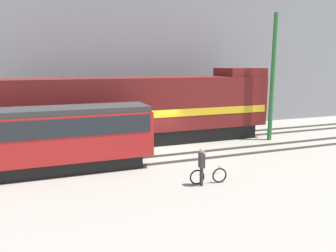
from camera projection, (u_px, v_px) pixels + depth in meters
ground_plane at (169, 151)px, 20.88m from camera, size 120.00×120.00×0.00m
track_near at (179, 157)px, 19.29m from camera, size 60.00×1.51×0.14m
track_far at (155, 141)px, 23.33m from camera, size 60.00×1.51×0.14m
building_backdrop at (127, 47)px, 29.16m from camera, size 48.75×6.00×13.97m
freight_locomotive at (142, 109)px, 22.56m from camera, size 18.78×3.04×5.20m
streetcar at (60, 135)px, 16.68m from camera, size 9.21×2.54×3.34m
bicycle at (208, 176)px, 15.19m from camera, size 1.81×0.45×0.78m
person at (202, 163)px, 14.83m from camera, size 0.27×0.39×1.76m
utility_pole_left at (273, 78)px, 23.30m from camera, size 0.31×0.31×8.98m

